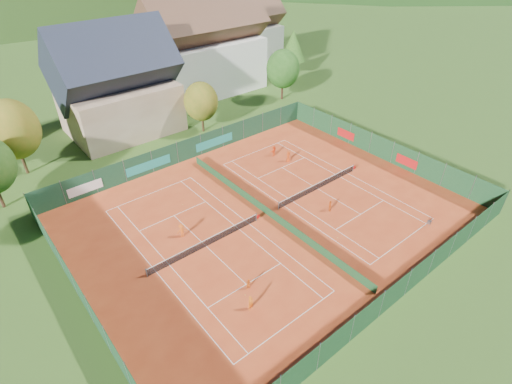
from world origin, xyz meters
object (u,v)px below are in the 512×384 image
Objects in this scene: hotel_block_a at (204,50)px; player_right_near at (330,206)px; chalet at (117,88)px; player_left_mid at (249,284)px; player_right_far_b at (274,151)px; hotel_block_b at (240,34)px; player_left_near at (251,303)px; player_right_far_a at (288,156)px; player_left_far at (182,230)px; ball_hopper at (429,222)px.

player_right_near is at bearing -104.34° from hotel_block_a.
player_left_mid is (-5.11, -36.96, -6.04)m from chalet.
player_right_far_b is (3.41, 13.28, 0.04)m from player_right_near.
chalet is 24.60m from player_right_far_b.
hotel_block_a is 49.73m from player_left_mid.
hotel_block_b reaches higher than player_left_near.
chalet reaches higher than hotel_block_b.
player_right_far_b is at bearing -104.31° from hotel_block_a.
chalet is at bearing 53.40° from player_right_near.
player_left_mid is (-38.11, -50.96, -6.03)m from hotel_block_b.
player_right_near is (-10.17, -39.78, -6.71)m from hotel_block_a.
player_right_near is 0.89× the size of player_right_far_a.
player_right_far_b is (12.24, -20.50, -5.91)m from chalet.
player_left_far is (0.34, 11.60, 0.02)m from player_left_near.
player_left_far reaches higher than player_left_mid.
hotel_block_b is 14.66× the size of player_left_mid.
ball_hopper is at bearing -70.61° from chalet.
hotel_block_a is at bearing -116.71° from player_right_far_b.
chalet is at bearing 84.03° from player_left_mid.
hotel_block_a is at bearing -150.26° from hotel_block_b.
player_right_near is (8.83, -33.78, -5.95)m from chalet.
chalet is 20.25× the size of ball_hopper.
player_right_far_b reaches higher than player_left_mid.
hotel_block_b reaches higher than player_left_mid.
player_right_near is 13.71m from player_right_far_b.
player_right_far_a reaches higher than player_left_mid.
ball_hopper is 21.52m from player_left_near.
player_left_near reaches higher than player_left_mid.
hotel_block_a is at bearing 17.53° from chalet.
player_left_far is (-0.94, 9.79, 0.19)m from player_left_mid.
player_left_near is at bearing 102.62° from player_left_far.
hotel_block_b is at bearing 72.11° from ball_hopper.
player_left_near is 2.23m from player_left_mid.
player_right_near is 11.58m from player_right_far_a.
player_right_near is 0.94× the size of player_right_far_b.
player_left_near is at bearing -99.35° from chalet.
player_left_mid is at bearing 141.59° from player_right_near.
player_left_far reaches higher than player_left_near.
hotel_block_a reaches higher than player_right_far_a.
player_right_far_a is (12.75, -22.88, -5.87)m from chalet.
player_left_near is 11.61m from player_left_far.
hotel_block_a reaches higher than chalet.
ball_hopper is (14.86, -42.22, -6.07)m from chalet.
ball_hopper is 10.37m from player_right_near.
ball_hopper is 0.59× the size of player_right_near.
player_right_near is (14.88, -6.61, -0.11)m from player_left_far.
player_left_far is 1.16× the size of player_right_near.
hotel_block_a is at bearing 24.41° from player_right_near.
player_right_far_b reaches higher than player_right_near.
player_left_far is 16.28m from player_right_near.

